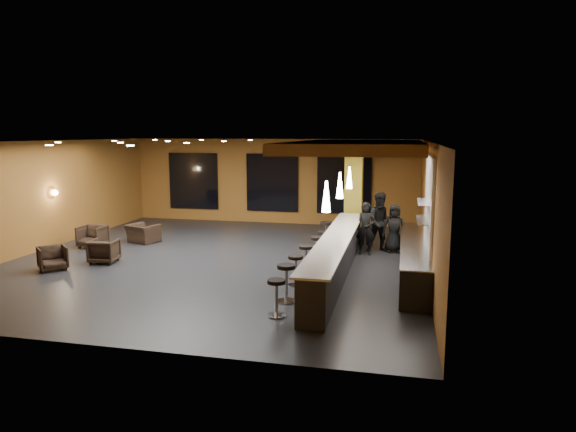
% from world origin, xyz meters
% --- Properties ---
extents(floor, '(12.00, 13.00, 0.10)m').
position_xyz_m(floor, '(0.00, 0.00, -0.05)').
color(floor, black).
rests_on(floor, ground).
extents(ceiling, '(12.00, 13.00, 0.10)m').
position_xyz_m(ceiling, '(0.00, 0.00, 3.55)').
color(ceiling, black).
extents(wall_back, '(12.00, 0.10, 3.50)m').
position_xyz_m(wall_back, '(0.00, 6.55, 1.75)').
color(wall_back, brown).
rests_on(wall_back, floor).
extents(wall_front, '(12.00, 0.10, 3.50)m').
position_xyz_m(wall_front, '(0.00, -6.55, 1.75)').
color(wall_front, brown).
rests_on(wall_front, floor).
extents(wall_left, '(0.10, 13.00, 3.50)m').
position_xyz_m(wall_left, '(-6.05, 0.00, 1.75)').
color(wall_left, brown).
rests_on(wall_left, floor).
extents(wall_right, '(0.10, 13.00, 3.50)m').
position_xyz_m(wall_right, '(6.05, 0.00, 1.75)').
color(wall_right, brown).
rests_on(wall_right, floor).
extents(wood_soffit, '(3.60, 8.00, 0.28)m').
position_xyz_m(wood_soffit, '(4.00, 1.00, 3.36)').
color(wood_soffit, '#A76D30').
rests_on(wood_soffit, ceiling).
extents(window_left, '(2.20, 0.06, 2.40)m').
position_xyz_m(window_left, '(-3.50, 6.44, 1.70)').
color(window_left, black).
rests_on(window_left, wall_back).
extents(window_center, '(2.20, 0.06, 2.40)m').
position_xyz_m(window_center, '(0.00, 6.44, 1.70)').
color(window_center, black).
rests_on(window_center, wall_back).
extents(window_right, '(2.20, 0.06, 2.40)m').
position_xyz_m(window_right, '(3.00, 6.44, 1.70)').
color(window_right, black).
rests_on(window_right, wall_back).
extents(tile_backsplash, '(0.06, 3.20, 2.40)m').
position_xyz_m(tile_backsplash, '(5.96, -1.00, 2.00)').
color(tile_backsplash, white).
rests_on(tile_backsplash, wall_right).
extents(bar_counter, '(0.60, 8.00, 1.00)m').
position_xyz_m(bar_counter, '(3.65, -1.00, 0.50)').
color(bar_counter, black).
rests_on(bar_counter, floor).
extents(bar_top, '(0.78, 8.10, 0.05)m').
position_xyz_m(bar_top, '(3.65, -1.00, 1.02)').
color(bar_top, silver).
rests_on(bar_top, bar_counter).
extents(prep_counter, '(0.70, 6.00, 0.86)m').
position_xyz_m(prep_counter, '(5.65, -0.50, 0.43)').
color(prep_counter, black).
rests_on(prep_counter, floor).
extents(prep_top, '(0.72, 6.00, 0.03)m').
position_xyz_m(prep_top, '(5.65, -0.50, 0.89)').
color(prep_top, silver).
rests_on(prep_top, prep_counter).
extents(wall_shelf_lower, '(0.30, 1.50, 0.03)m').
position_xyz_m(wall_shelf_lower, '(5.82, -1.20, 1.60)').
color(wall_shelf_lower, silver).
rests_on(wall_shelf_lower, wall_right).
extents(wall_shelf_upper, '(0.30, 1.50, 0.03)m').
position_xyz_m(wall_shelf_upper, '(5.82, -1.20, 2.05)').
color(wall_shelf_upper, silver).
rests_on(wall_shelf_upper, wall_right).
extents(column, '(0.60, 0.60, 3.50)m').
position_xyz_m(column, '(3.65, 3.60, 1.75)').
color(column, '#A38D24').
rests_on(column, floor).
extents(wall_sconce, '(0.22, 0.22, 0.22)m').
position_xyz_m(wall_sconce, '(-5.88, 0.50, 1.80)').
color(wall_sconce, '#FFE5B2').
rests_on(wall_sconce, wall_left).
extents(pendant_0, '(0.20, 0.20, 0.70)m').
position_xyz_m(pendant_0, '(3.65, -3.00, 2.35)').
color(pendant_0, white).
rests_on(pendant_0, wood_soffit).
extents(pendant_1, '(0.20, 0.20, 0.70)m').
position_xyz_m(pendant_1, '(3.65, -0.50, 2.35)').
color(pendant_1, white).
rests_on(pendant_1, wood_soffit).
extents(pendant_2, '(0.20, 0.20, 0.70)m').
position_xyz_m(pendant_2, '(3.65, 2.00, 2.35)').
color(pendant_2, white).
rests_on(pendant_2, wood_soffit).
extents(staff_a, '(0.61, 0.41, 1.64)m').
position_xyz_m(staff_a, '(4.24, 1.55, 0.82)').
color(staff_a, black).
rests_on(staff_a, floor).
extents(staff_b, '(1.06, 0.91, 1.90)m').
position_xyz_m(staff_b, '(4.68, 2.03, 0.95)').
color(staff_b, black).
rests_on(staff_b, floor).
extents(staff_c, '(0.76, 0.51, 1.52)m').
position_xyz_m(staff_c, '(5.08, 2.08, 0.76)').
color(staff_c, black).
rests_on(staff_c, floor).
extents(armchair_a, '(1.01, 1.01, 0.66)m').
position_xyz_m(armchair_a, '(-4.06, -2.16, 0.33)').
color(armchair_a, black).
rests_on(armchair_a, floor).
extents(armchair_b, '(0.83, 0.85, 0.69)m').
position_xyz_m(armchair_b, '(-3.13, -1.14, 0.34)').
color(armchair_b, black).
rests_on(armchair_b, floor).
extents(armchair_c, '(0.80, 0.82, 0.73)m').
position_xyz_m(armchair_c, '(-4.65, 0.61, 0.36)').
color(armchair_c, black).
rests_on(armchair_c, floor).
extents(armchair_d, '(1.21, 1.13, 0.63)m').
position_xyz_m(armchair_d, '(-3.40, 1.68, 0.32)').
color(armchair_d, black).
rests_on(armchair_d, floor).
extents(bar_stool_0, '(0.40, 0.40, 0.78)m').
position_xyz_m(bar_stool_0, '(2.84, -4.36, 0.50)').
color(bar_stool_0, silver).
rests_on(bar_stool_0, floor).
extents(bar_stool_1, '(0.43, 0.43, 0.85)m').
position_xyz_m(bar_stool_1, '(2.83, -3.41, 0.55)').
color(bar_stool_1, silver).
rests_on(bar_stool_1, floor).
extents(bar_stool_2, '(0.39, 0.39, 0.76)m').
position_xyz_m(bar_stool_2, '(2.79, -2.18, 0.49)').
color(bar_stool_2, silver).
rests_on(bar_stool_2, floor).
extents(bar_stool_3, '(0.39, 0.39, 0.77)m').
position_xyz_m(bar_stool_3, '(2.83, -1.06, 0.49)').
color(bar_stool_3, silver).
rests_on(bar_stool_3, floor).
extents(bar_stool_4, '(0.40, 0.40, 0.78)m').
position_xyz_m(bar_stool_4, '(2.94, 0.13, 0.50)').
color(bar_stool_4, silver).
rests_on(bar_stool_4, floor).
extents(bar_stool_5, '(0.37, 0.37, 0.73)m').
position_xyz_m(bar_stool_5, '(2.93, 1.31, 0.46)').
color(bar_stool_5, silver).
rests_on(bar_stool_5, floor).
extents(bar_stool_6, '(0.41, 0.41, 0.82)m').
position_xyz_m(bar_stool_6, '(2.86, 2.46, 0.52)').
color(bar_stool_6, silver).
rests_on(bar_stool_6, floor).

